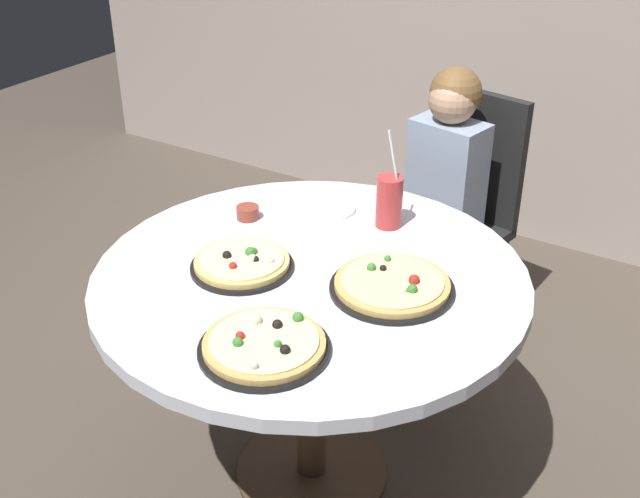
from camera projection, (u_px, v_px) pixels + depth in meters
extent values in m
plane|color=#4C4238|center=(312.00, 472.00, 2.55)|extent=(8.00, 8.00, 0.00)
cylinder|color=silver|center=(310.00, 279.00, 2.19)|extent=(1.20, 1.20, 0.04)
cylinder|color=#4C3826|center=(311.00, 383.00, 2.37)|extent=(0.09, 0.09, 0.69)
cylinder|color=#4C3826|center=(312.00, 470.00, 2.55)|extent=(0.48, 0.48, 0.02)
cube|color=black|center=(443.00, 234.00, 3.04)|extent=(0.47, 0.47, 0.04)
cube|color=black|center=(476.00, 158.00, 3.03)|extent=(0.40, 0.11, 0.52)
cylinder|color=black|center=(379.00, 285.00, 3.14)|extent=(0.04, 0.04, 0.41)
cylinder|color=black|center=(450.00, 319.00, 2.94)|extent=(0.04, 0.04, 0.41)
cylinder|color=black|center=(429.00, 254.00, 3.36)|extent=(0.04, 0.04, 0.41)
cylinder|color=black|center=(499.00, 283.00, 3.16)|extent=(0.04, 0.04, 0.41)
cube|color=#3F4766|center=(416.00, 296.00, 3.04)|extent=(0.30, 0.36, 0.45)
cube|color=#8C9EB7|center=(446.00, 179.00, 2.91)|extent=(0.29, 0.21, 0.44)
sphere|color=tan|center=(453.00, 100.00, 2.76)|extent=(0.17, 0.17, 0.17)
sphere|color=brown|center=(457.00, 93.00, 2.76)|extent=(0.18, 0.18, 0.18)
cylinder|color=black|center=(242.00, 266.00, 2.20)|extent=(0.29, 0.29, 0.01)
cylinder|color=#D8B266|center=(242.00, 262.00, 2.19)|extent=(0.26, 0.26, 0.02)
cylinder|color=beige|center=(242.00, 259.00, 2.18)|extent=(0.23, 0.23, 0.01)
sphere|color=#387F33|center=(254.00, 251.00, 2.21)|extent=(0.02, 0.02, 0.02)
sphere|color=#387F33|center=(250.00, 252.00, 2.20)|extent=(0.03, 0.03, 0.03)
sphere|color=beige|center=(271.00, 260.00, 2.16)|extent=(0.02, 0.02, 0.02)
sphere|color=black|center=(227.00, 255.00, 2.18)|extent=(0.02, 0.02, 0.02)
sphere|color=beige|center=(252.00, 258.00, 2.17)|extent=(0.02, 0.02, 0.02)
sphere|color=black|center=(256.00, 259.00, 2.17)|extent=(0.02, 0.02, 0.02)
sphere|color=#B2231E|center=(233.00, 266.00, 2.14)|extent=(0.02, 0.02, 0.02)
cylinder|color=black|center=(392.00, 289.00, 2.10)|extent=(0.33, 0.33, 0.01)
cylinder|color=tan|center=(392.00, 284.00, 2.09)|extent=(0.31, 0.31, 0.02)
cylinder|color=beige|center=(392.00, 281.00, 2.08)|extent=(0.27, 0.27, 0.01)
sphere|color=black|center=(383.00, 268.00, 2.13)|extent=(0.02, 0.02, 0.02)
sphere|color=#387F33|center=(371.00, 267.00, 2.13)|extent=(0.02, 0.02, 0.02)
sphere|color=#387F33|center=(412.00, 289.00, 2.03)|extent=(0.03, 0.03, 0.03)
sphere|color=beige|center=(404.00, 289.00, 2.03)|extent=(0.02, 0.02, 0.02)
sphere|color=#387F33|center=(388.00, 259.00, 2.17)|extent=(0.02, 0.02, 0.02)
sphere|color=#B2231E|center=(414.00, 280.00, 2.07)|extent=(0.03, 0.03, 0.03)
cylinder|color=black|center=(264.00, 349.00, 1.87)|extent=(0.32, 0.32, 0.01)
cylinder|color=tan|center=(264.00, 344.00, 1.86)|extent=(0.29, 0.29, 0.02)
cylinder|color=beige|center=(264.00, 340.00, 1.86)|extent=(0.26, 0.26, 0.01)
sphere|color=black|center=(285.00, 350.00, 1.81)|extent=(0.03, 0.03, 0.03)
sphere|color=#387F33|center=(298.00, 317.00, 1.92)|extent=(0.03, 0.03, 0.03)
sphere|color=#387F33|center=(238.00, 342.00, 1.83)|extent=(0.03, 0.03, 0.03)
sphere|color=black|center=(277.00, 325.00, 1.90)|extent=(0.03, 0.03, 0.03)
sphere|color=beige|center=(254.00, 366.00, 1.76)|extent=(0.02, 0.02, 0.02)
sphere|color=beige|center=(256.00, 320.00, 1.91)|extent=(0.03, 0.03, 0.03)
sphere|color=#B2231E|center=(240.00, 336.00, 1.86)|extent=(0.02, 0.02, 0.02)
sphere|color=#387F33|center=(278.00, 344.00, 1.83)|extent=(0.02, 0.02, 0.02)
cylinder|color=#B73333|center=(389.00, 202.00, 2.38)|extent=(0.08, 0.08, 0.16)
cylinder|color=white|center=(395.00, 166.00, 2.32)|extent=(0.05, 0.01, 0.22)
cylinder|color=brown|center=(248.00, 213.00, 2.45)|extent=(0.07, 0.07, 0.04)
cylinder|color=white|center=(327.00, 208.00, 2.51)|extent=(0.18, 0.18, 0.01)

